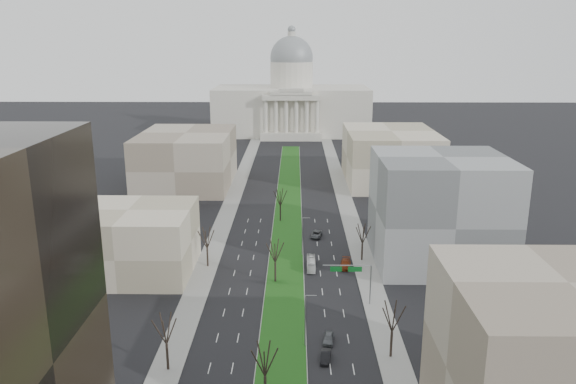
# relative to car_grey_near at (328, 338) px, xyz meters

# --- Properties ---
(ground) EXTENTS (600.00, 600.00, 0.00)m
(ground) POSITION_rel_car_grey_near_xyz_m (-7.62, 63.62, -0.72)
(ground) COLOR black
(ground) RESTS_ON ground
(median) EXTENTS (8.00, 222.03, 0.20)m
(median) POSITION_rel_car_grey_near_xyz_m (-7.62, 62.60, -0.62)
(median) COLOR #999993
(median) RESTS_ON ground
(sidewalk_left) EXTENTS (5.00, 330.00, 0.15)m
(sidewalk_left) POSITION_rel_car_grey_near_xyz_m (-25.12, 38.62, -0.65)
(sidewalk_left) COLOR gray
(sidewalk_left) RESTS_ON ground
(sidewalk_right) EXTENTS (5.00, 330.00, 0.15)m
(sidewalk_right) POSITION_rel_car_grey_near_xyz_m (9.88, 38.62, -0.65)
(sidewalk_right) COLOR gray
(sidewalk_right) RESTS_ON ground
(capitol) EXTENTS (80.00, 46.00, 55.00)m
(capitol) POSITION_rel_car_grey_near_xyz_m (-7.62, 213.20, 15.58)
(capitol) COLOR beige
(capitol) RESTS_ON ground
(building_beige_left) EXTENTS (26.00, 22.00, 14.00)m
(building_beige_left) POSITION_rel_car_grey_near_xyz_m (-40.62, 28.62, 6.28)
(building_beige_left) COLOR tan
(building_beige_left) RESTS_ON ground
(building_tan_right) EXTENTS (26.00, 24.00, 22.00)m
(building_tan_right) POSITION_rel_car_grey_near_xyz_m (25.38, -24.38, 10.28)
(building_tan_right) COLOR gray
(building_tan_right) RESTS_ON ground
(building_grey_right) EXTENTS (28.00, 26.00, 24.00)m
(building_grey_right) POSITION_rel_car_grey_near_xyz_m (26.38, 35.62, 11.28)
(building_grey_right) COLOR slate
(building_grey_right) RESTS_ON ground
(building_far_left) EXTENTS (30.00, 40.00, 18.00)m
(building_far_left) POSITION_rel_car_grey_near_xyz_m (-42.62, 103.62, 8.28)
(building_far_left) COLOR gray
(building_far_left) RESTS_ON ground
(building_far_right) EXTENTS (30.00, 40.00, 18.00)m
(building_far_right) POSITION_rel_car_grey_near_xyz_m (27.38, 108.62, 8.28)
(building_far_right) COLOR tan
(building_far_right) RESTS_ON ground
(tree_left_mid) EXTENTS (5.40, 5.40, 9.72)m
(tree_left_mid) POSITION_rel_car_grey_near_xyz_m (-24.82, -8.38, 6.28)
(tree_left_mid) COLOR black
(tree_left_mid) RESTS_ON ground
(tree_left_far) EXTENTS (5.28, 5.28, 9.50)m
(tree_left_far) POSITION_rel_car_grey_near_xyz_m (-24.82, 31.62, 6.12)
(tree_left_far) COLOR black
(tree_left_far) RESTS_ON ground
(tree_right_mid) EXTENTS (5.52, 5.52, 9.94)m
(tree_right_mid) POSITION_rel_car_grey_near_xyz_m (9.58, -4.38, 6.43)
(tree_right_mid) COLOR black
(tree_right_mid) RESTS_ON ground
(tree_right_far) EXTENTS (5.04, 5.04, 9.07)m
(tree_right_far) POSITION_rel_car_grey_near_xyz_m (9.58, 35.62, 5.81)
(tree_right_far) COLOR black
(tree_right_far) RESTS_ON ground
(tree_median_a) EXTENTS (5.40, 5.40, 9.72)m
(tree_median_a) POSITION_rel_car_grey_near_xyz_m (-9.62, -16.38, 6.28)
(tree_median_a) COLOR black
(tree_median_a) RESTS_ON ground
(tree_median_b) EXTENTS (5.40, 5.40, 9.72)m
(tree_median_b) POSITION_rel_car_grey_near_xyz_m (-9.62, 23.62, 6.28)
(tree_median_b) COLOR black
(tree_median_b) RESTS_ON ground
(tree_median_c) EXTENTS (5.40, 5.40, 9.72)m
(tree_median_c) POSITION_rel_car_grey_near_xyz_m (-9.62, 63.62, 6.28)
(tree_median_c) COLOR black
(tree_median_c) RESTS_ON ground
(streetlamp_median_b) EXTENTS (1.90, 0.20, 9.16)m
(streetlamp_median_b) POSITION_rel_car_grey_near_xyz_m (-3.86, -1.38, 4.09)
(streetlamp_median_b) COLOR gray
(streetlamp_median_b) RESTS_ON ground
(streetlamp_median_c) EXTENTS (1.90, 0.20, 9.16)m
(streetlamp_median_c) POSITION_rel_car_grey_near_xyz_m (-3.86, 38.62, 4.09)
(streetlamp_median_c) COLOR gray
(streetlamp_median_c) RESTS_ON ground
(mast_arm_signs) EXTENTS (9.12, 0.24, 8.09)m
(mast_arm_signs) POSITION_rel_car_grey_near_xyz_m (5.87, 13.64, 5.39)
(mast_arm_signs) COLOR gray
(mast_arm_signs) RESTS_ON ground
(car_grey_near) EXTENTS (2.27, 4.43, 1.44)m
(car_grey_near) POSITION_rel_car_grey_near_xyz_m (0.00, 0.00, 0.00)
(car_grey_near) COLOR #55595E
(car_grey_near) RESTS_ON ground
(car_black) EXTENTS (1.96, 4.32, 1.37)m
(car_black) POSITION_rel_car_grey_near_xyz_m (-0.76, -5.45, -0.04)
(car_black) COLOR black
(car_black) RESTS_ON ground
(car_red) EXTENTS (3.02, 5.70, 1.58)m
(car_red) POSITION_rel_car_grey_near_xyz_m (5.51, 31.53, 0.07)
(car_red) COLOR maroon
(car_red) RESTS_ON ground
(car_grey_far) EXTENTS (3.32, 5.64, 1.47)m
(car_grey_far) POSITION_rel_car_grey_near_xyz_m (-0.15, 50.94, 0.01)
(car_grey_far) COLOR #44474B
(car_grey_far) RESTS_ON ground
(box_van) EXTENTS (1.91, 7.68, 2.13)m
(box_van) POSITION_rel_car_grey_near_xyz_m (-2.05, 31.06, 0.34)
(box_van) COLOR white
(box_van) RESTS_ON ground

